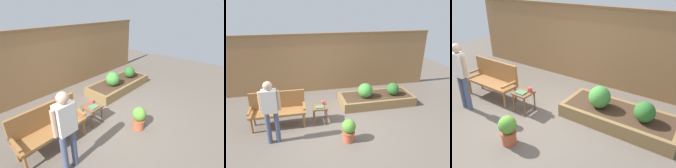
# 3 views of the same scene
# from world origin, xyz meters

# --- Properties ---
(ground_plane) EXTENTS (14.00, 14.00, 0.00)m
(ground_plane) POSITION_xyz_m (0.00, 0.00, 0.00)
(ground_plane) COLOR #60564C
(fence_back) EXTENTS (8.40, 0.14, 2.16)m
(fence_back) POSITION_xyz_m (0.00, 2.60, 1.09)
(fence_back) COLOR olive
(fence_back) RESTS_ON ground_plane
(garden_bench) EXTENTS (1.44, 0.48, 0.94)m
(garden_bench) POSITION_xyz_m (-1.49, 0.41, 0.54)
(garden_bench) COLOR #936033
(garden_bench) RESTS_ON ground_plane
(side_table) EXTENTS (0.40, 0.40, 0.48)m
(side_table) POSITION_xyz_m (-0.38, 0.32, 0.40)
(side_table) COLOR brown
(side_table) RESTS_ON ground_plane
(cup_on_table) EXTENTS (0.13, 0.09, 0.10)m
(cup_on_table) POSITION_xyz_m (-0.28, 0.42, 0.53)
(cup_on_table) COLOR #CC4C47
(cup_on_table) RESTS_ON side_table
(book_on_table) EXTENTS (0.24, 0.18, 0.03)m
(book_on_table) POSITION_xyz_m (-0.39, 0.26, 0.49)
(book_on_table) COLOR #4C7A56
(book_on_table) RESTS_ON side_table
(potted_boxwood) EXTENTS (0.33, 0.33, 0.58)m
(potted_boxwood) POSITION_xyz_m (0.18, -0.69, 0.32)
(potted_boxwood) COLOR #B75638
(potted_boxwood) RESTS_ON ground_plane
(raised_planter_bed) EXTENTS (2.40, 1.00, 0.30)m
(raised_planter_bed) POSITION_xyz_m (1.60, 1.08, 0.15)
(raised_planter_bed) COLOR olive
(raised_planter_bed) RESTS_ON ground_plane
(shrub_near_bench) EXTENTS (0.47, 0.47, 0.47)m
(shrub_near_bench) POSITION_xyz_m (1.17, 0.99, 0.53)
(shrub_near_bench) COLOR brown
(shrub_near_bench) RESTS_ON raised_planter_bed
(shrub_far_corner) EXTENTS (0.40, 0.40, 0.40)m
(shrub_far_corner) POSITION_xyz_m (2.12, 0.99, 0.50)
(shrub_far_corner) COLOR brown
(shrub_far_corner) RESTS_ON raised_planter_bed
(person_by_bench) EXTENTS (0.47, 0.20, 1.56)m
(person_by_bench) POSITION_xyz_m (-1.57, -0.36, 0.93)
(person_by_bench) COLOR #475170
(person_by_bench) RESTS_ON ground_plane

